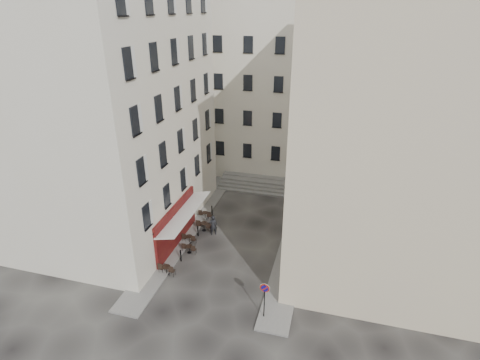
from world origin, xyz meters
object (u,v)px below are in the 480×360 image
(no_parking_sign, at_px, (265,294))
(bistro_table_a, at_px, (167,269))
(pedestrian, at_px, (213,225))
(bistro_table_b, at_px, (189,248))

(no_parking_sign, distance_m, bistro_table_a, 7.88)
(bistro_table_a, bearing_deg, pedestrian, 75.19)
(no_parking_sign, height_order, bistro_table_b, no_parking_sign)
(no_parking_sign, height_order, bistro_table_a, no_parking_sign)
(pedestrian, bearing_deg, no_parking_sign, 96.53)
(no_parking_sign, xyz_separation_m, bistro_table_a, (-7.44, 2.20, -1.39))
(no_parking_sign, relative_size, bistro_table_a, 2.11)
(bistro_table_a, height_order, pedestrian, pedestrian)
(bistro_table_b, bearing_deg, bistro_table_a, -101.46)
(bistro_table_a, height_order, bistro_table_b, bistro_table_a)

